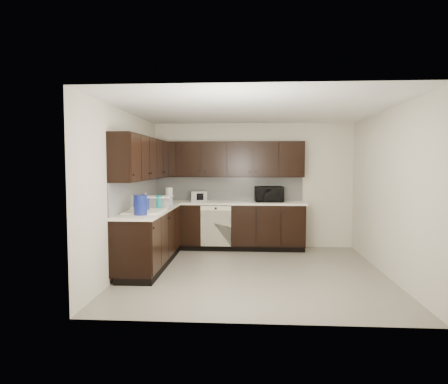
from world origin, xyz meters
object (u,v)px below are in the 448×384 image
Objects in this scene: toaster_oven at (198,196)px; blue_pitcher at (140,205)px; microwave at (269,194)px; sink at (145,215)px; storage_bin at (156,203)px.

toaster_oven is 1.11× the size of blue_pitcher.
microwave is 1.68× the size of toaster_oven.
microwave reaches higher than sink.
sink is 1.68× the size of storage_bin.
blue_pitcher is at bearing -125.85° from toaster_oven.
storage_bin is at bearing 81.28° from blue_pitcher.
microwave is at bearing 33.42° from storage_bin.
sink is 0.50m from storage_bin.
toaster_oven is (0.59, 1.77, 0.16)m from sink.
blue_pitcher is (0.04, -0.41, 0.20)m from sink.
blue_pitcher is (-0.56, -2.18, 0.04)m from toaster_oven.
sink is 0.46m from blue_pitcher.
microwave is 2.91m from blue_pitcher.
storage_bin is 1.69× the size of blue_pitcher.
blue_pitcher is at bearing -84.75° from sink.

